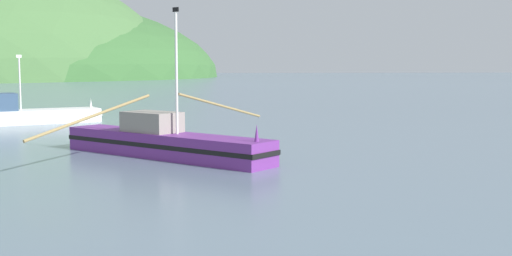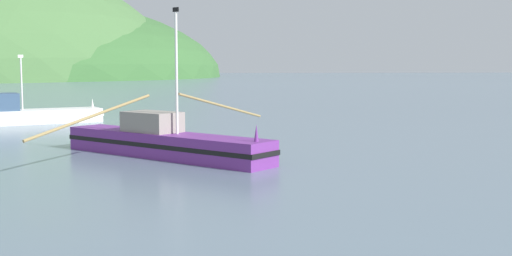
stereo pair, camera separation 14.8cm
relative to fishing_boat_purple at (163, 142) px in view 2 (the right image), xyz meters
The scene contains 2 objects.
fishing_boat_purple is the anchor object (origin of this frame).
fishing_boat_white 20.55m from the fishing_boat_purple, 120.30° to the left, with size 11.66×6.29×4.90m.
Camera 2 is at (-2.25, 0.20, 4.26)m, focal length 44.73 mm.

